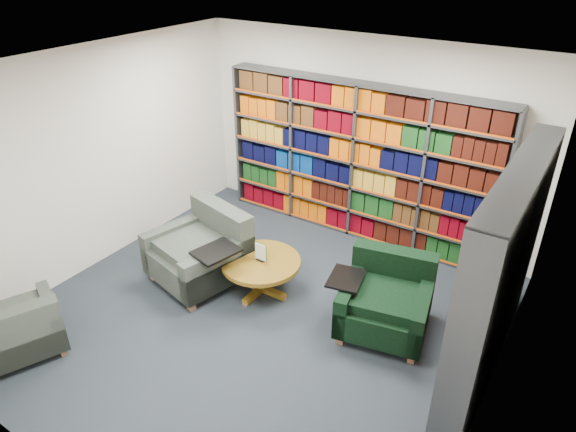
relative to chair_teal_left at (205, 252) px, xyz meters
The scene contains 7 objects.
room_shell 1.48m from the chair_teal_left, 14.21° to the right, with size 5.02×5.02×2.82m.
bookshelf_back 2.43m from the chair_teal_left, 63.56° to the left, with size 4.00×0.28×2.20m.
bookshelf_right 3.47m from the chair_teal_left, ahead, with size 0.28×2.50×2.20m.
chair_teal_left is the anchor object (origin of this frame).
chair_green_right 2.34m from the chair_teal_left, ahead, with size 1.19×1.09×0.85m.
chair_teal_front 2.21m from the chair_teal_left, 108.39° to the right, with size 1.04×1.07×0.72m.
coffee_table 0.79m from the chair_teal_left, 10.17° to the left, with size 0.96×0.96×0.68m.
Camera 1 is at (2.81, -3.73, 3.89)m, focal length 32.00 mm.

